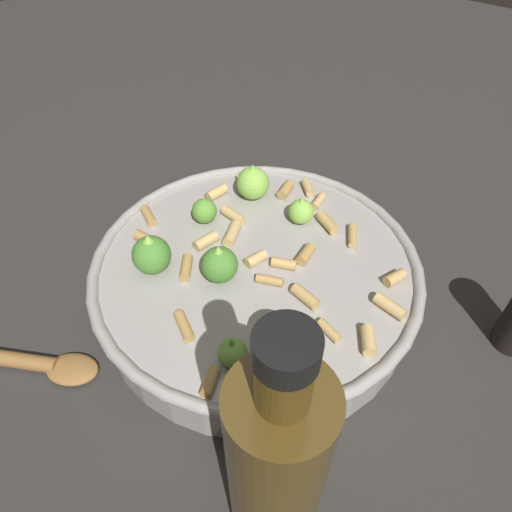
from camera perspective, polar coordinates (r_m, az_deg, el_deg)
The scene contains 4 objects.
ground_plane at distance 0.53m, azimuth 0.00°, elevation -4.82°, with size 2.40×2.40×0.00m, color #2D2B28.
cooking_pan at distance 0.50m, azimuth -0.11°, elevation -2.35°, with size 0.35×0.35×0.10m.
olive_oil_bottle at distance 0.32m, azimuth 2.56°, elevation -24.84°, with size 0.06×0.06×0.25m.
wooden_spoon at distance 0.53m, azimuth -29.14°, elevation -10.99°, with size 0.13×0.22×0.02m.
Camera 1 is at (-0.27, -0.21, 0.40)m, focal length 32.26 mm.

